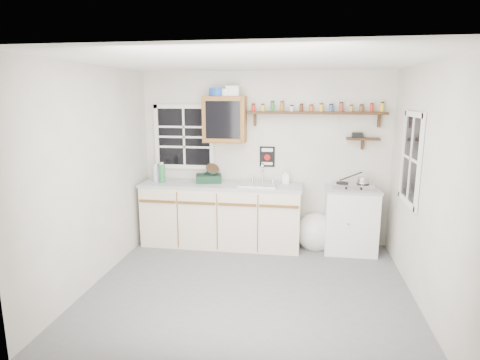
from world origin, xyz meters
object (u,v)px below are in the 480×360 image
main_cabinet (221,214)px  upper_cabinet (225,119)px  spice_shelf (316,112)px  hotplate (352,186)px  dish_rack (210,176)px  right_cabinet (350,220)px

main_cabinet → upper_cabinet: size_ratio=3.55×
spice_shelf → upper_cabinet: bearing=-176.9°
hotplate → upper_cabinet: bearing=174.6°
main_cabinet → upper_cabinet: (0.03, 0.14, 1.36)m
upper_cabinet → dish_rack: upper_cabinet is taller
dish_rack → hotplate: dish_rack is taller
right_cabinet → spice_shelf: spice_shelf is taller
right_cabinet → spice_shelf: 1.58m
right_cabinet → hotplate: hotplate is taller
right_cabinet → dish_rack: dish_rack is taller
upper_cabinet → dish_rack: size_ratio=1.55×
right_cabinet → spice_shelf: size_ratio=0.48×
right_cabinet → dish_rack: bearing=178.7°
spice_shelf → hotplate: spice_shelf is taller
spice_shelf → dish_rack: bearing=-174.6°
spice_shelf → dish_rack: 1.77m
upper_cabinet → hotplate: size_ratio=1.18×
right_cabinet → hotplate: bearing=-98.9°
right_cabinet → upper_cabinet: (-1.80, 0.12, 1.37)m
dish_rack → hotplate: size_ratio=0.76×
hotplate → right_cabinet: bearing=80.2°
upper_cabinet → spice_shelf: (1.28, 0.07, 0.11)m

